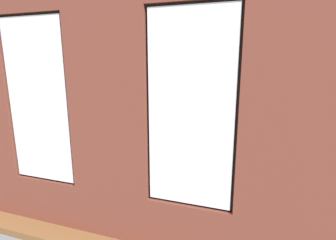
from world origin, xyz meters
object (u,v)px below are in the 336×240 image
Objects in this scene: tv_flatscreen at (65,112)px; potted_plant_corner_near_left at (302,131)px; candle_jar at (161,139)px; remote_black at (147,143)px; potted_plant_mid_room_small at (214,135)px; potted_plant_beside_window_right at (49,152)px; potted_plant_by_left_couch at (283,142)px; papasan_chair at (155,122)px; coffee_table at (168,146)px; couch_left at (315,172)px; couch_by_window at (143,190)px; cup_ceramic at (188,142)px; media_console at (67,135)px.

tv_flatscreen is 1.44× the size of potted_plant_corner_near_left.
candle_jar is 0.76× the size of remote_black.
potted_plant_mid_room_small is at bearing 133.73° from remote_black.
potted_plant_corner_near_left is at bearing -135.67° from potted_plant_beside_window_right.
potted_plant_by_left_couch is at bearing 64.05° from potted_plant_corner_near_left.
coffee_table is at bearing 119.19° from papasan_chair.
coffee_table is (2.81, -0.34, 0.06)m from couch_left.
remote_black is 2.54m from tv_flatscreen.
potted_plant_corner_near_left is at bearing -115.95° from potted_plant_by_left_couch.
candle_jar is at bearing 115.71° from papasan_chair.
couch_by_window and couch_left have the same top height.
cup_ceramic is 0.09× the size of media_console.
tv_flatscreen is 1.79× the size of potted_plant_mid_room_small.
papasan_chair is (-1.89, -1.54, -0.49)m from tv_flatscreen.
potted_plant_corner_near_left reaches higher than potted_plant_by_left_couch.
couch_by_window reaches higher than potted_plant_corner_near_left.
potted_plant_beside_window_right is 2.37× the size of potted_plant_by_left_couch.
potted_plant_beside_window_right is at bearing 85.02° from papasan_chair.
potted_plant_beside_window_right reaches higher than papasan_chair.
tv_flatscreen reaches higher than media_console.
couch_left is 3.03m from candle_jar.
media_console is at bearing -2.62° from cup_ceramic.
media_console is at bearing -98.82° from couch_left.
candle_jar is 0.09× the size of potted_plant_beside_window_right.
papasan_chair is at bearing 5.67° from potted_plant_corner_near_left.
cup_ceramic is 0.90m from remote_black.
cup_ceramic is (2.39, -0.48, 0.17)m from couch_left.
potted_plant_corner_near_left is 6.04m from potted_plant_beside_window_right.
couch_by_window is 3.83m from media_console.
tv_flatscreen is at bearing -4.07° from candle_jar.
coffee_table is 2.10m from papasan_chair.
cup_ceramic is 0.11× the size of tv_flatscreen.
potted_plant_beside_window_right is at bearing 124.42° from media_console.
papasan_chair is 1.62× the size of potted_plant_corner_near_left.
potted_plant_corner_near_left is at bearing -123.46° from couch_by_window.
potted_plant_beside_window_right is (0.33, 3.82, 0.33)m from papasan_chair.
potted_plant_mid_room_small is (-1.85, 0.63, -0.05)m from papasan_chair.
couch_by_window reaches higher than papasan_chair.
papasan_chair is at bearing -12.09° from potted_plant_by_left_couch.
tv_flatscreen is 0.68× the size of potted_plant_beside_window_right.
couch_by_window is at bearing 145.36° from tv_flatscreen.
potted_plant_corner_near_left is (-3.14, -2.13, -0.08)m from candle_jar.
couch_left is at bearing 142.10° from potted_plant_mid_room_small.
coffee_table is 11.71× the size of candle_jar.
potted_plant_by_left_couch is (-1.99, -0.96, -0.09)m from cup_ceramic.
remote_black is at bearing 14.41° from coffee_table.
potted_plant_mid_room_small is at bearing -124.30° from coffee_table.
remote_black is at bearing 34.52° from potted_plant_corner_near_left.
papasan_chair is (1.02, -1.83, 0.05)m from coffee_table.
couch_left is at bearing 150.42° from papasan_chair.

